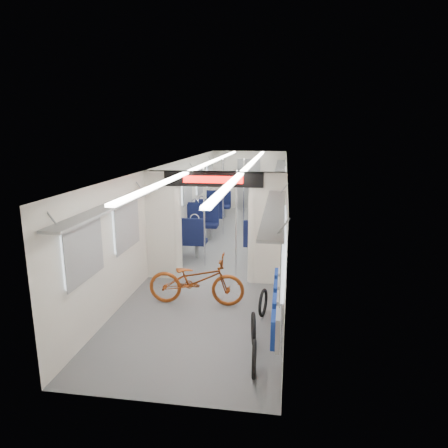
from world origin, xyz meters
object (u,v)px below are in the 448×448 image
Objects in this scene: bike_hoop_b at (253,330)px; bicycle at (196,280)px; flip_bench at (277,303)px; seat_bay_near_right at (265,229)px; stanchion_near_left at (204,218)px; stanchion_far_left at (223,197)px; stanchion_near_right at (236,224)px; bike_hoop_a at (254,361)px; stanchion_far_right at (244,198)px; seat_bay_far_left at (214,207)px; seat_bay_near_left at (195,227)px; bike_hoop_c at (263,304)px; seat_bay_far_right at (269,207)px.

bicycle is at bearing 132.17° from bike_hoop_b.
flip_bench is 4.69m from seat_bay_near_right.
stanchion_near_left is at bearing 5.53° from bicycle.
stanchion_near_left and stanchion_far_left have the same top height.
seat_bay_near_right is at bearing 75.77° from stanchion_near_right.
seat_bay_near_right is (-0.16, 5.70, 0.33)m from bike_hoop_a.
seat_bay_near_right is 1.61m from stanchion_far_right.
seat_bay_far_left is at bearing 106.73° from flip_bench.
seat_bay_far_left is at bearing 105.11° from stanchion_near_right.
bike_hoop_a is 6.01m from seat_bay_near_left.
bike_hoop_b is at bearing -82.74° from stanchion_far_right.
seat_bay_far_left is (-1.87, 2.94, -0.02)m from seat_bay_near_right.
seat_bay_far_left is 0.86× the size of stanchion_near_left.
bike_hoop_c is at bearing -73.43° from seat_bay_far_left.
seat_bay_far_right is 2.23m from stanchion_far_left.
stanchion_far_left is at bearing 69.09° from seat_bay_near_left.
stanchion_far_left is 1.00× the size of stanchion_far_right.
seat_bay_near_right is (-0.42, 4.67, -0.03)m from flip_bench.
stanchion_far_left is (0.55, -1.56, 0.62)m from seat_bay_far_left.
bicycle is 2.22m from stanchion_near_left.
stanchion_far_right reaches higher than bike_hoop_c.
bike_hoop_b is at bearing -89.00° from seat_bay_near_right.
bike_hoop_a is at bearing -104.34° from flip_bench.
bike_hoop_b is (-0.33, -0.21, -0.36)m from flip_bench.
seat_bay_far_right is at bearing 90.62° from bike_hoop_b.
bike_hoop_b is at bearing -95.55° from bike_hoop_c.
seat_bay_near_right is 1.09× the size of seat_bay_far_left.
flip_bench is at bearing -127.06° from bicycle.
seat_bay_far_left is at bearing 122.43° from seat_bay_near_right.
bicycle is 0.76× the size of stanchion_near_right.
seat_bay_far_right is 0.97× the size of stanchion_near_right.
bike_hoop_b is 6.32m from stanchion_far_right.
seat_bay_far_right is 5.19m from stanchion_near_right.
stanchion_far_left is at bearing 174.11° from stanchion_far_right.
bicycle is 0.79× the size of seat_bay_far_right.
stanchion_near_left is at bearing -82.91° from seat_bay_far_left.
bicycle reaches higher than bike_hoop_c.
seat_bay_far_left reaches higher than bike_hoop_b.
stanchion_near_left reaches higher than bike_hoop_b.
stanchion_near_right is at bearing -76.86° from stanchion_far_left.
stanchion_far_right is (1.17, -1.62, 0.62)m from seat_bay_far_left.
seat_bay_near_right is 0.93× the size of stanchion_far_right.
stanchion_far_left is at bearing 105.75° from bike_hoop_c.
seat_bay_far_right is (1.87, 3.13, 0.00)m from seat_bay_near_left.
stanchion_near_left is (0.56, -1.48, 0.59)m from seat_bay_near_left.
bicycle is 0.76× the size of stanchion_far_left.
seat_bay_far_right is at bearing 74.09° from stanchion_near_left.
seat_bay_near_left reaches higher than seat_bay_near_right.
flip_bench is 5.16m from seat_bay_near_left.
flip_bench is at bearing -61.13° from stanchion_near_left.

